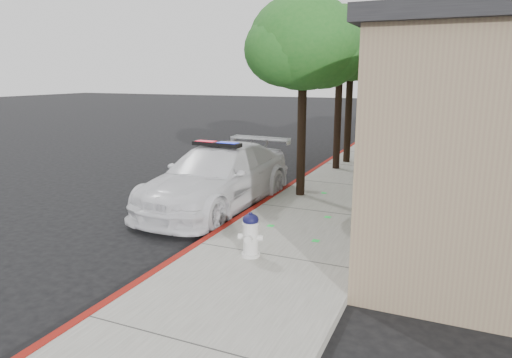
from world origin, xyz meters
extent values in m
plane|color=black|center=(0.00, 0.00, 0.00)|extent=(120.00, 120.00, 0.00)
cube|color=gray|center=(1.60, 3.00, 0.07)|extent=(3.20, 60.00, 0.15)
cube|color=#9D1B11|center=(0.06, 3.00, 0.08)|extent=(0.14, 60.00, 0.16)
cube|color=black|center=(3.17, 1.00, 1.95)|extent=(0.08, 1.48, 1.68)
cube|color=black|center=(3.17, 4.00, 1.95)|extent=(0.08, 1.48, 1.68)
cube|color=black|center=(3.17, 7.00, 1.95)|extent=(0.08, 1.48, 1.68)
cube|color=black|center=(3.17, 10.00, 1.95)|extent=(0.08, 1.48, 1.68)
cube|color=black|center=(3.17, 13.00, 1.95)|extent=(0.08, 1.48, 1.68)
cube|color=black|center=(3.17, 16.00, 1.95)|extent=(0.08, 1.48, 1.68)
cube|color=black|center=(3.17, 19.00, 1.95)|extent=(0.08, 1.48, 1.68)
imported|color=white|center=(-1.05, 2.83, 0.79)|extent=(2.44, 5.51, 1.57)
cube|color=black|center=(-1.05, 2.83, 1.63)|extent=(1.21, 0.33, 0.10)
cube|color=red|center=(-1.36, 2.85, 1.64)|extent=(0.53, 0.26, 0.11)
cube|color=#0C1FD4|center=(-0.73, 2.82, 1.64)|extent=(0.53, 0.26, 0.11)
cylinder|color=white|center=(1.26, -0.19, 0.18)|extent=(0.34, 0.34, 0.06)
cylinder|color=white|center=(1.26, -0.19, 0.48)|extent=(0.28, 0.28, 0.54)
cylinder|color=white|center=(1.26, -0.19, 0.77)|extent=(0.32, 0.32, 0.04)
ellipsoid|color=#0F0F38|center=(1.26, -0.19, 0.83)|extent=(0.29, 0.29, 0.22)
cylinder|color=#0F0F38|center=(1.26, -0.19, 0.93)|extent=(0.07, 0.07, 0.06)
cylinder|color=white|center=(1.09, -0.23, 0.51)|extent=(0.14, 0.13, 0.11)
cylinder|color=white|center=(1.42, -0.16, 0.51)|extent=(0.14, 0.13, 0.11)
cylinder|color=white|center=(1.29, -0.36, 0.53)|extent=(0.16, 0.14, 0.14)
cylinder|color=black|center=(0.70, 4.31, 1.74)|extent=(0.23, 0.23, 3.19)
ellipsoid|color=#1E5D1D|center=(0.70, 4.31, 4.13)|extent=(2.83, 2.83, 2.41)
ellipsoid|color=#1E5D1D|center=(1.10, 4.64, 3.87)|extent=(2.12, 2.12, 1.81)
ellipsoid|color=#1E5D1D|center=(0.39, 4.00, 3.96)|extent=(2.21, 2.21, 1.88)
cylinder|color=black|center=(0.70, 8.26, 1.84)|extent=(0.24, 0.24, 3.39)
ellipsoid|color=#21581B|center=(0.70, 8.26, 4.36)|extent=(2.84, 2.84, 2.41)
ellipsoid|color=#21581B|center=(1.04, 8.56, 4.09)|extent=(2.29, 2.29, 1.95)
ellipsoid|color=#21581B|center=(0.35, 8.05, 4.18)|extent=(2.20, 2.20, 1.87)
cylinder|color=black|center=(0.75, 9.64, 1.81)|extent=(0.25, 0.25, 3.33)
ellipsoid|color=#1F4515|center=(0.75, 9.64, 4.33)|extent=(2.85, 2.85, 2.42)
ellipsoid|color=#1F4515|center=(1.20, 9.89, 4.05)|extent=(2.19, 2.19, 1.86)
ellipsoid|color=#1F4515|center=(0.51, 9.32, 4.14)|extent=(2.28, 2.28, 1.94)
camera|label=1|loc=(4.47, -7.26, 3.35)|focal=32.25mm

